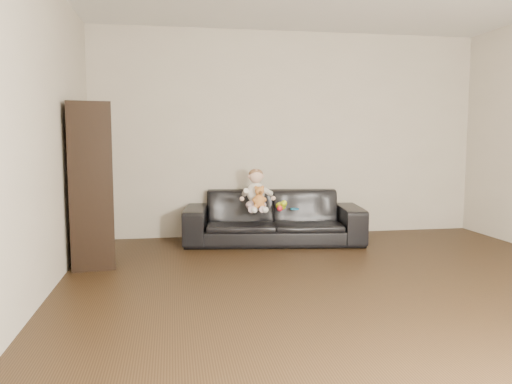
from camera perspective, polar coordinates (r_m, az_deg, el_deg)
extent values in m
plane|color=#312111|center=(4.06, 13.01, -11.90)|extent=(5.50, 5.50, 0.00)
plane|color=beige|center=(6.49, 3.88, 6.58)|extent=(5.00, 0.00, 5.00)
plane|color=beige|center=(3.69, -25.33, 6.39)|extent=(0.00, 5.50, 5.50)
imported|color=black|center=(6.00, 2.00, -2.87)|extent=(2.20, 1.10, 0.62)
cube|color=black|center=(5.12, -18.24, 0.75)|extent=(0.46, 0.59, 1.59)
cube|color=silver|center=(5.10, -18.15, 4.76)|extent=(0.21, 0.27, 0.28)
ellipsoid|color=silver|center=(5.84, 0.00, -1.50)|extent=(0.30, 0.28, 0.13)
ellipsoid|color=white|center=(5.84, -0.02, -0.10)|extent=(0.26, 0.23, 0.25)
sphere|color=beige|center=(5.80, 0.00, 1.83)|extent=(0.21, 0.21, 0.17)
ellipsoid|color=#8C603F|center=(5.81, -0.02, 2.08)|extent=(0.21, 0.21, 0.12)
cylinder|color=silver|center=(5.68, -0.24, -1.92)|extent=(0.14, 0.22, 0.08)
cylinder|color=silver|center=(5.70, 0.77, -1.90)|extent=(0.14, 0.22, 0.08)
sphere|color=white|center=(5.57, -0.17, -2.08)|extent=(0.09, 0.09, 0.07)
sphere|color=white|center=(5.60, 1.07, -2.05)|extent=(0.09, 0.09, 0.07)
cylinder|color=white|center=(5.76, -1.23, -0.03)|extent=(0.11, 0.18, 0.11)
cylinder|color=white|center=(5.80, 1.35, 0.01)|extent=(0.11, 0.18, 0.11)
ellipsoid|color=#C57A38|center=(5.68, 0.36, -1.00)|extent=(0.17, 0.16, 0.16)
sphere|color=#C57A38|center=(5.65, 0.39, 0.12)|extent=(0.14, 0.14, 0.10)
sphere|color=#C57A38|center=(5.65, 0.00, 0.52)|extent=(0.05, 0.05, 0.04)
sphere|color=#C57A38|center=(5.66, 0.75, 0.53)|extent=(0.05, 0.05, 0.04)
sphere|color=#593819|center=(5.61, 0.47, -0.04)|extent=(0.05, 0.05, 0.04)
ellipsoid|color=#ACC717|center=(5.88, 2.85, -1.61)|extent=(0.16, 0.18, 0.10)
sphere|color=red|center=(5.78, 2.74, -1.90)|extent=(0.09, 0.09, 0.07)
cylinder|color=#1778BB|center=(5.96, 4.44, -1.94)|extent=(0.13, 0.13, 0.01)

